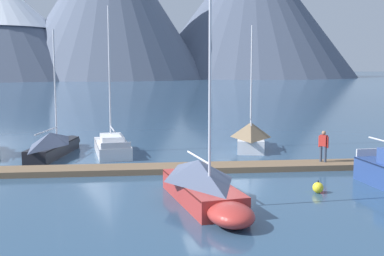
# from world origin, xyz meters

# --- Properties ---
(ground_plane) EXTENTS (700.00, 700.00, 0.00)m
(ground_plane) POSITION_xyz_m (0.00, 0.00, 0.00)
(ground_plane) COLOR #2D4C6B
(mountain_shoulder_ridge) EXTENTS (92.15, 92.15, 60.63)m
(mountain_shoulder_ridge) POSITION_xyz_m (56.49, 197.80, 31.46)
(mountain_shoulder_ridge) COLOR #4C566B
(mountain_shoulder_ridge) RESTS_ON ground
(dock) EXTENTS (29.10, 3.20, 0.30)m
(dock) POSITION_xyz_m (0.00, 4.00, 0.14)
(dock) COLOR brown
(dock) RESTS_ON ground
(sailboat_second_berth) EXTENTS (3.01, 7.54, 7.62)m
(sailboat_second_berth) POSITION_xyz_m (-7.94, 9.85, 0.71)
(sailboat_second_berth) COLOR black
(sailboat_second_berth) RESTS_ON ground
(sailboat_mid_dock_port) EXTENTS (2.37, 6.56, 9.10)m
(sailboat_mid_dock_port) POSITION_xyz_m (-4.48, 10.15, 0.50)
(sailboat_mid_dock_port) COLOR silver
(sailboat_mid_dock_port) RESTS_ON ground
(sailboat_mid_dock_starboard) EXTENTS (2.77, 7.30, 8.99)m
(sailboat_mid_dock_starboard) POSITION_xyz_m (-0.82, -2.28, 0.77)
(sailboat_mid_dock_starboard) COLOR #B2332D
(sailboat_mid_dock_starboard) RESTS_ON ground
(sailboat_far_berth) EXTENTS (3.07, 6.04, 8.06)m
(sailboat_far_berth) POSITION_xyz_m (4.60, 10.35, 0.85)
(sailboat_far_berth) COLOR white
(sailboat_far_berth) RESTS_ON ground
(person_on_dock) EXTENTS (0.41, 0.48, 1.69)m
(person_on_dock) POSITION_xyz_m (6.81, 3.81, 1.26)
(person_on_dock) COLOR #384256
(person_on_dock) RESTS_ON dock
(mooring_buoy_channel_marker) EXTENTS (0.47, 0.47, 0.55)m
(mooring_buoy_channel_marker) POSITION_xyz_m (4.36, -1.35, 0.24)
(mooring_buoy_channel_marker) COLOR yellow
(mooring_buoy_channel_marker) RESTS_ON ground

